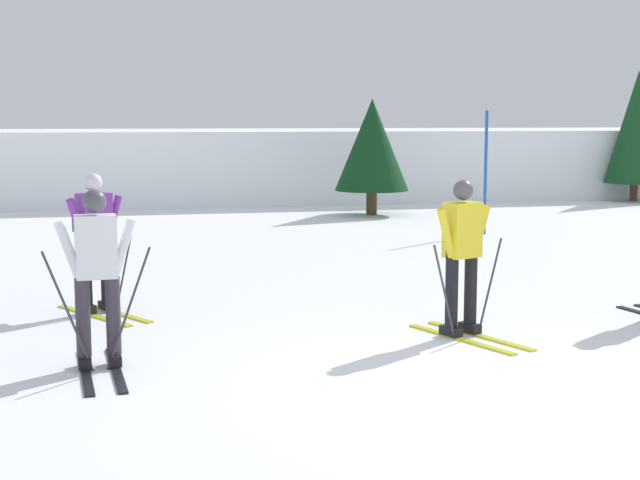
% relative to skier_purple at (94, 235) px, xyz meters
% --- Properties ---
extents(ground_plane, '(120.00, 120.00, 0.00)m').
position_rel_skier_purple_xyz_m(ground_plane, '(3.32, -3.93, -0.96)').
color(ground_plane, white).
extents(far_snow_ridge, '(80.00, 7.81, 2.00)m').
position_rel_skier_purple_xyz_m(far_snow_ridge, '(3.32, 16.64, 0.05)').
color(far_snow_ridge, white).
rests_on(far_snow_ridge, ground).
extents(skier_purple, '(1.16, 1.56, 1.71)m').
position_rel_skier_purple_xyz_m(skier_purple, '(0.00, 0.00, 0.00)').
color(skier_purple, gold).
rests_on(skier_purple, ground).
extents(skier_yellow, '(0.96, 1.62, 1.71)m').
position_rel_skier_purple_xyz_m(skier_yellow, '(3.94, -2.10, -0.04)').
color(skier_yellow, gold).
rests_on(skier_yellow, ground).
extents(skier_white, '(1.00, 1.62, 1.71)m').
position_rel_skier_purple_xyz_m(skier_white, '(0.09, -2.55, -0.00)').
color(skier_white, black).
rests_on(skier_white, ground).
extents(trail_marker_pole, '(0.06, 0.06, 2.52)m').
position_rel_skier_purple_xyz_m(trail_marker_pole, '(7.61, 6.13, 0.31)').
color(trail_marker_pole, '#1E56AD').
rests_on(trail_marker_pole, ground).
extents(conifer_far_right, '(1.82, 1.82, 2.84)m').
position_rel_skier_purple_xyz_m(conifer_far_right, '(6.36, 10.27, 0.76)').
color(conifer_far_right, '#513823').
rests_on(conifer_far_right, ground).
extents(conifer_far_centre, '(1.71, 1.71, 3.70)m').
position_rel_skier_purple_xyz_m(conifer_far_centre, '(14.71, 12.26, 1.15)').
color(conifer_far_centre, '#513823').
rests_on(conifer_far_centre, ground).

